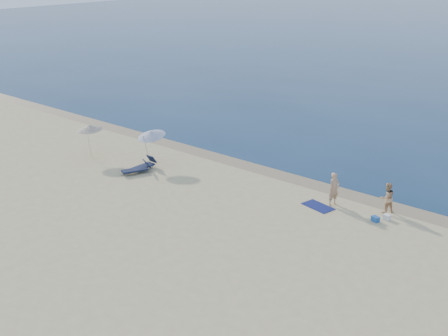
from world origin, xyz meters
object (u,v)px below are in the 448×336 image
at_px(person_right, 387,198).
at_px(blue_cooler, 375,219).
at_px(person_left, 334,189).
at_px(umbrella_near, 151,134).

xyz_separation_m(person_right, blue_cooler, (0.07, -1.39, -0.71)).
xyz_separation_m(person_left, umbrella_near, (-12.67, -1.76, 1.11)).
relative_size(person_left, umbrella_near, 0.78).
bearing_deg(umbrella_near, person_right, 16.94).
bearing_deg(person_left, blue_cooler, -80.46).
bearing_deg(person_left, person_right, -51.76).
bearing_deg(person_left, umbrella_near, 115.84).
height_order(person_right, umbrella_near, umbrella_near).
xyz_separation_m(person_left, blue_cooler, (2.74, -0.40, -0.82)).
bearing_deg(person_right, umbrella_near, -46.47).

